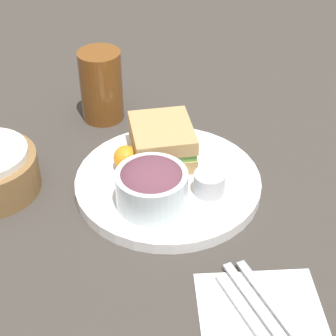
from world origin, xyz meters
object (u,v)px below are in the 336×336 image
(plate, at_px, (168,183))
(dressing_cup, at_px, (209,183))
(fork, at_px, (275,309))
(sandwich, at_px, (162,142))
(drink_glass, at_px, (101,86))
(knife, at_px, (262,314))
(salad_bowl, at_px, (152,185))
(spoon, at_px, (250,319))

(plate, bearing_deg, dressing_cup, -121.10)
(plate, xyz_separation_m, fork, (-0.25, -0.12, -0.00))
(sandwich, xyz_separation_m, drink_glass, (0.16, 0.10, 0.02))
(fork, distance_m, knife, 0.02)
(sandwich, distance_m, salad_bowl, 0.11)
(dressing_cup, height_order, fork, dressing_cup)
(fork, bearing_deg, spoon, -90.00)
(plate, relative_size, dressing_cup, 6.06)
(drink_glass, bearing_deg, knife, -156.24)
(sandwich, xyz_separation_m, dressing_cup, (-0.09, -0.07, -0.01))
(plate, xyz_separation_m, salad_bowl, (-0.06, 0.03, 0.04))
(salad_bowl, bearing_deg, sandwich, -10.53)
(sandwich, height_order, knife, sandwich)
(plate, distance_m, knife, 0.27)
(dressing_cup, bearing_deg, sandwich, 35.47)
(plate, height_order, spoon, plate)
(plate, xyz_separation_m, spoon, (-0.26, -0.08, -0.00))
(knife, height_order, spoon, same)
(sandwich, relative_size, dressing_cup, 2.52)
(salad_bowl, height_order, spoon, salad_bowl)
(salad_bowl, bearing_deg, knife, -147.52)
(sandwich, height_order, salad_bowl, salad_bowl)
(fork, bearing_deg, dressing_cup, 173.62)
(dressing_cup, relative_size, fork, 0.28)
(fork, bearing_deg, knife, -90.00)
(salad_bowl, xyz_separation_m, knife, (-0.20, -0.13, -0.05))
(plate, distance_m, spoon, 0.27)
(salad_bowl, relative_size, dressing_cup, 2.21)
(sandwich, relative_size, salad_bowl, 1.14)
(drink_glass, distance_m, spoon, 0.52)
(salad_bowl, xyz_separation_m, spoon, (-0.21, -0.11, -0.05))
(salad_bowl, bearing_deg, spoon, -151.86)
(plate, distance_m, salad_bowl, 0.08)
(plate, bearing_deg, sandwich, 6.23)
(dressing_cup, relative_size, spoon, 0.32)
(salad_bowl, height_order, knife, salad_bowl)
(sandwich, bearing_deg, dressing_cup, -144.53)
(dressing_cup, distance_m, fork, 0.22)
(dressing_cup, height_order, drink_glass, drink_glass)
(knife, bearing_deg, sandwich, 177.43)
(salad_bowl, bearing_deg, fork, -143.30)
(plate, bearing_deg, knife, -158.70)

